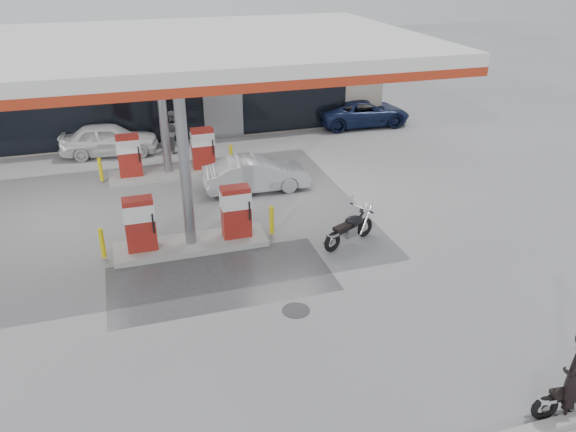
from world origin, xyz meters
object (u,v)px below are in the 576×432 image
(pump_island_far, at_px, (167,158))
(pump_island_near, at_px, (190,226))
(sedan_white, at_px, (109,139))
(attendant, at_px, (173,131))
(hatchback_silver, at_px, (256,174))
(biker_main, at_px, (574,378))
(parked_car_right, at_px, (363,112))
(parked_motorcycle, at_px, (350,229))

(pump_island_far, bearing_deg, pump_island_near, -90.00)
(sedan_white, distance_m, attendant, 2.72)
(attendant, xyz_separation_m, hatchback_silver, (2.35, -5.20, -0.27))
(sedan_white, xyz_separation_m, attendant, (2.68, -0.40, 0.21))
(sedan_white, distance_m, hatchback_silver, 7.53)
(pump_island_far, xyz_separation_m, hatchback_silver, (2.92, -2.40, -0.08))
(sedan_white, xyz_separation_m, hatchback_silver, (5.03, -5.60, -0.06))
(biker_main, bearing_deg, parked_car_right, -133.82)
(sedan_white, bearing_deg, hatchback_silver, -131.70)
(biker_main, xyz_separation_m, hatchback_silver, (-2.98, 12.38, -0.30))
(pump_island_near, xyz_separation_m, attendant, (0.57, 8.80, 0.19))
(parked_motorcycle, bearing_deg, sedan_white, 98.52)
(biker_main, bearing_deg, hatchback_silver, -107.99)
(hatchback_silver, height_order, parked_car_right, parked_car_right)
(biker_main, bearing_deg, attendant, -104.65)
(pump_island_far, bearing_deg, attendant, 78.48)
(pump_island_near, bearing_deg, hatchback_silver, 50.92)
(attendant, bearing_deg, pump_island_near, 161.11)
(biker_main, height_order, parked_motorcycle, biker_main)
(pump_island_near, relative_size, attendant, 2.85)
(sedan_white, height_order, hatchback_silver, sedan_white)
(biker_main, bearing_deg, sedan_white, -97.51)
(parked_car_right, bearing_deg, sedan_white, 96.00)
(pump_island_near, distance_m, hatchback_silver, 4.64)
(parked_motorcycle, relative_size, attendant, 1.07)
(pump_island_far, xyz_separation_m, attendant, (0.57, 2.80, 0.19))
(attendant, bearing_deg, sedan_white, 66.33)
(hatchback_silver, xyz_separation_m, parked_car_right, (7.08, 6.40, 0.02))
(pump_island_near, xyz_separation_m, parked_motorcycle, (4.61, -1.17, -0.24))
(pump_island_far, bearing_deg, sedan_white, 123.37)
(pump_island_near, height_order, hatchback_silver, pump_island_near)
(pump_island_far, xyz_separation_m, sedan_white, (-2.11, 3.20, -0.02))
(pump_island_near, relative_size, biker_main, 2.76)
(parked_motorcycle, bearing_deg, parked_car_right, 39.83)
(pump_island_near, height_order, parked_motorcycle, pump_island_near)
(pump_island_near, height_order, attendant, attendant)
(pump_island_far, distance_m, parked_motorcycle, 8.53)
(pump_island_far, relative_size, parked_car_right, 1.11)
(sedan_white, bearing_deg, pump_island_near, -160.73)
(sedan_white, bearing_deg, biker_main, -149.62)
(parked_car_right, bearing_deg, pump_island_near, 137.22)
(sedan_white, height_order, attendant, attendant)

